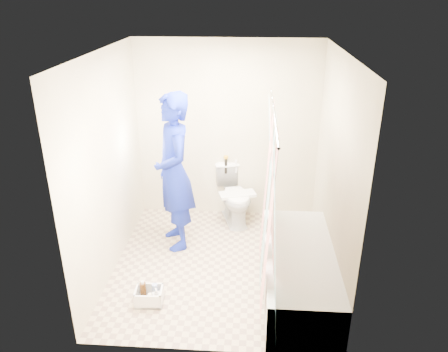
# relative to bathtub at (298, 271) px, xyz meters

# --- Properties ---
(floor) EXTENTS (2.60, 2.60, 0.00)m
(floor) POSITION_rel_bathtub_xyz_m (-0.85, 0.43, -0.27)
(floor) COLOR tan
(floor) RESTS_ON ground
(ceiling) EXTENTS (2.40, 2.60, 0.02)m
(ceiling) POSITION_rel_bathtub_xyz_m (-0.85, 0.43, 2.13)
(ceiling) COLOR silver
(ceiling) RESTS_ON wall_back
(wall_back) EXTENTS (2.40, 0.02, 2.40)m
(wall_back) POSITION_rel_bathtub_xyz_m (-0.85, 1.73, 0.93)
(wall_back) COLOR beige
(wall_back) RESTS_ON ground
(wall_front) EXTENTS (2.40, 0.02, 2.40)m
(wall_front) POSITION_rel_bathtub_xyz_m (-0.85, -0.88, 0.93)
(wall_front) COLOR beige
(wall_front) RESTS_ON ground
(wall_left) EXTENTS (0.02, 2.60, 2.40)m
(wall_left) POSITION_rel_bathtub_xyz_m (-2.05, 0.43, 0.93)
(wall_left) COLOR beige
(wall_left) RESTS_ON ground
(wall_right) EXTENTS (0.02, 2.60, 2.40)m
(wall_right) POSITION_rel_bathtub_xyz_m (0.35, 0.43, 0.93)
(wall_right) COLOR beige
(wall_right) RESTS_ON ground
(bathtub) EXTENTS (0.70, 1.75, 0.50)m
(bathtub) POSITION_rel_bathtub_xyz_m (0.00, 0.00, 0.00)
(bathtub) COLOR white
(bathtub) RESTS_ON ground
(curtain_rod) EXTENTS (0.02, 1.90, 0.02)m
(curtain_rod) POSITION_rel_bathtub_xyz_m (-0.33, 0.00, 1.68)
(curtain_rod) COLOR silver
(curtain_rod) RESTS_ON wall_back
(shower_curtain) EXTENTS (0.06, 1.75, 1.80)m
(shower_curtain) POSITION_rel_bathtub_xyz_m (-0.33, 0.00, 0.75)
(shower_curtain) COLOR white
(shower_curtain) RESTS_ON curtain_rod
(toilet) EXTENTS (0.62, 0.84, 0.77)m
(toilet) POSITION_rel_bathtub_xyz_m (-0.73, 1.50, 0.12)
(toilet) COLOR white
(toilet) RESTS_ON ground
(tank_lid) EXTENTS (0.51, 0.33, 0.04)m
(tank_lid) POSITION_rel_bathtub_xyz_m (-0.69, 1.39, 0.18)
(tank_lid) COLOR white
(tank_lid) RESTS_ON toilet
(tank_internals) EXTENTS (0.18, 0.09, 0.25)m
(tank_internals) POSITION_rel_bathtub_xyz_m (-0.83, 1.69, 0.49)
(tank_internals) COLOR black
(tank_internals) RESTS_ON toilet
(plumber) EXTENTS (0.70, 0.82, 1.91)m
(plumber) POSITION_rel_bathtub_xyz_m (-1.43, 0.87, 0.69)
(plumber) COLOR #0E3395
(plumber) RESTS_ON ground
(cleaning_caddy) EXTENTS (0.29, 0.23, 0.21)m
(cleaning_caddy) POSITION_rel_bathtub_xyz_m (-1.51, -0.28, -0.19)
(cleaning_caddy) COLOR white
(cleaning_caddy) RESTS_ON ground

